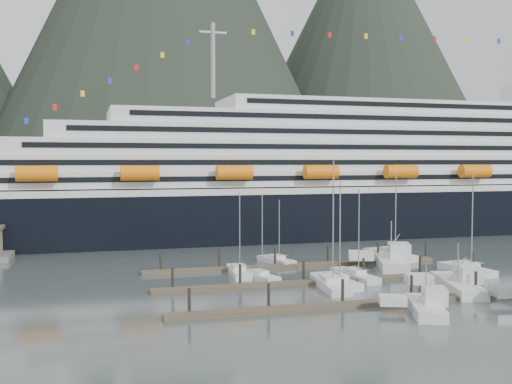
% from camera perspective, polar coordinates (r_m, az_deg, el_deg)
% --- Properties ---
extents(ground, '(1600.00, 1600.00, 0.00)m').
position_cam_1_polar(ground, '(82.82, 10.82, -8.74)').
color(ground, '#4B5959').
rests_on(ground, ground).
extents(mountains, '(870.00, 440.00, 420.00)m').
position_cam_1_polar(mountains, '(682.87, -8.25, 15.37)').
color(mountains, black).
rests_on(mountains, ground).
extents(cruise_ship, '(210.00, 30.40, 50.30)m').
position_cam_1_polar(cruise_ship, '(143.78, 11.75, 1.05)').
color(cruise_ship, black).
rests_on(cruise_ship, ground).
extents(dock_near, '(48.18, 2.28, 3.20)m').
position_cam_1_polar(dock_near, '(71.92, 10.86, -10.29)').
color(dock_near, '#403529').
rests_on(dock_near, ground).
extents(dock_mid, '(48.18, 2.28, 3.20)m').
position_cam_1_polar(dock_mid, '(83.46, 6.81, -8.40)').
color(dock_mid, '#403529').
rests_on(dock_mid, ground).
extents(dock_far, '(48.18, 2.28, 3.20)m').
position_cam_1_polar(dock_far, '(95.38, 3.79, -6.95)').
color(dock_far, '#403529').
rests_on(dock_far, ground).
extents(sailboat_a, '(4.52, 8.01, 12.42)m').
position_cam_1_polar(sailboat_a, '(85.29, 0.30, -8.07)').
color(sailboat_a, silver).
rests_on(sailboat_a, ground).
extents(sailboat_b, '(3.98, 11.00, 17.30)m').
position_cam_1_polar(sailboat_b, '(80.14, 7.10, -8.77)').
color(sailboat_b, silver).
rests_on(sailboat_b, ground).
extents(sailboat_c, '(3.73, 10.15, 14.44)m').
position_cam_1_polar(sailboat_c, '(82.20, 7.62, -8.49)').
color(sailboat_c, silver).
rests_on(sailboat_c, ground).
extents(sailboat_d, '(3.52, 10.20, 13.22)m').
position_cam_1_polar(sailboat_d, '(87.09, 9.38, -7.88)').
color(sailboat_d, silver).
rests_on(sailboat_d, ground).
extents(sailboat_e, '(3.27, 9.60, 12.62)m').
position_cam_1_polar(sailboat_e, '(88.70, -1.65, -7.64)').
color(sailboat_e, silver).
rests_on(sailboat_e, ground).
extents(sailboat_f, '(4.64, 8.41, 10.86)m').
position_cam_1_polar(sailboat_f, '(98.44, 1.94, -6.58)').
color(sailboat_f, silver).
rests_on(sailboat_f, ground).
extents(sailboat_g, '(5.25, 11.96, 15.28)m').
position_cam_1_polar(sailboat_g, '(106.54, 12.70, -5.89)').
color(sailboat_g, silver).
rests_on(sailboat_g, ground).
extents(sailboat_h, '(4.03, 10.05, 15.82)m').
position_cam_1_polar(sailboat_h, '(95.50, 19.42, -7.01)').
color(sailboat_h, silver).
rests_on(sailboat_h, ground).
extents(trawler_b, '(8.22, 9.88, 6.07)m').
position_cam_1_polar(trawler_b, '(69.45, 15.77, -10.40)').
color(trawler_b, silver).
rests_on(trawler_b, ground).
extents(trawler_c, '(10.23, 13.64, 6.73)m').
position_cam_1_polar(trawler_c, '(82.44, 18.55, -8.28)').
color(trawler_c, silver).
rests_on(trawler_c, ground).
extents(trawler_e, '(10.72, 12.98, 8.07)m').
position_cam_1_polar(trawler_e, '(97.26, 12.65, -6.41)').
color(trawler_e, silver).
rests_on(trawler_e, ground).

